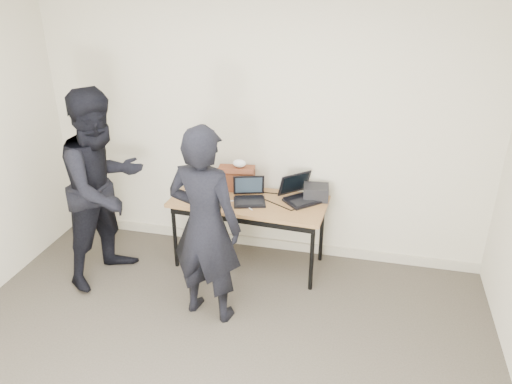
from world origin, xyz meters
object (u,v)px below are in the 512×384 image
(laptop_right, at_px, (300,194))
(person_typist, at_px, (205,226))
(desk, at_px, (248,206))
(equipment_box, at_px, (316,192))
(laptop_center, at_px, (249,196))
(leather_satchel, at_px, (237,178))
(laptop_beige, at_px, (202,190))
(person_observer, at_px, (104,187))

(laptop_right, distance_m, person_typist, 1.17)
(desk, height_order, equipment_box, equipment_box)
(laptop_center, bearing_deg, person_typist, -117.69)
(laptop_right, xyz_separation_m, leather_satchel, (-0.66, 0.09, 0.07))
(equipment_box, bearing_deg, laptop_beige, -171.50)
(laptop_center, relative_size, laptop_right, 0.79)
(laptop_right, xyz_separation_m, person_typist, (-0.64, -0.97, 0.09))
(person_observer, bearing_deg, laptop_right, -50.75)
(desk, xyz_separation_m, laptop_center, (0.01, -0.00, 0.11))
(laptop_beige, bearing_deg, laptop_right, 26.19)
(laptop_center, distance_m, person_typist, 0.85)
(person_observer, bearing_deg, leather_satchel, -37.17)
(laptop_right, height_order, person_observer, person_observer)
(person_typist, bearing_deg, equipment_box, -117.90)
(leather_satchel, relative_size, person_typist, 0.22)
(laptop_beige, relative_size, laptop_center, 1.08)
(person_observer, bearing_deg, desk, -49.57)
(leather_satchel, bearing_deg, laptop_center, -58.43)
(leather_satchel, distance_m, equipment_box, 0.81)
(desk, xyz_separation_m, laptop_right, (0.48, 0.14, 0.12))
(desk, height_order, laptop_center, laptop_center)
(laptop_beige, distance_m, laptop_right, 0.97)
(laptop_center, bearing_deg, laptop_beige, 159.91)
(person_typist, bearing_deg, leather_satchel, -79.20)
(laptop_right, bearing_deg, laptop_beige, 142.91)
(leather_satchel, bearing_deg, person_typist, -96.15)
(person_typist, bearing_deg, laptop_center, -91.57)
(laptop_center, relative_size, leather_satchel, 0.98)
(person_typist, bearing_deg, desk, -90.97)
(desk, bearing_deg, laptop_beige, -179.81)
(laptop_right, relative_size, person_observer, 0.25)
(person_observer, bearing_deg, laptop_center, -49.82)
(leather_satchel, relative_size, person_observer, 0.20)
(laptop_center, height_order, equipment_box, laptop_center)
(laptop_right, distance_m, equipment_box, 0.16)
(laptop_center, distance_m, laptop_right, 0.50)
(laptop_right, distance_m, leather_satchel, 0.67)
(laptop_right, xyz_separation_m, equipment_box, (0.15, 0.05, 0.01))
(equipment_box, bearing_deg, leather_satchel, 177.47)
(leather_satchel, bearing_deg, desk, -59.36)
(laptop_right, bearing_deg, person_typist, -167.02)
(laptop_center, xyz_separation_m, leather_satchel, (-0.19, 0.23, 0.07))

